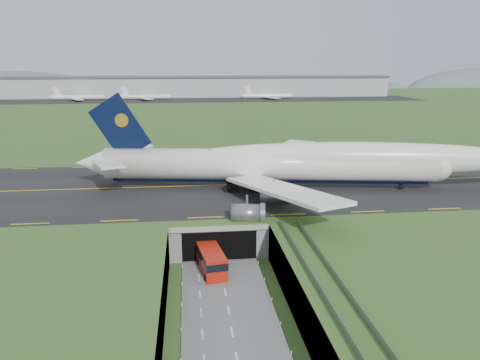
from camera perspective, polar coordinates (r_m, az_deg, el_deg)
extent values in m
plane|color=#375823|center=(69.42, -2.02, -12.52)|extent=(900.00, 900.00, 0.00)
cube|color=gray|center=(68.13, -2.04, -10.27)|extent=(800.00, 800.00, 6.00)
cube|color=slate|center=(62.77, -1.46, -15.49)|extent=(12.00, 75.00, 0.20)
cube|color=black|center=(98.25, -3.57, -0.69)|extent=(800.00, 44.00, 0.18)
cube|color=gray|center=(84.98, -3.07, -3.46)|extent=(16.00, 22.00, 1.00)
cube|color=gray|center=(85.67, -7.74, -5.19)|extent=(2.00, 22.00, 6.00)
cube|color=gray|center=(86.42, 1.61, -4.89)|extent=(2.00, 22.00, 6.00)
cube|color=black|center=(81.24, -2.82, -6.54)|extent=(12.00, 12.00, 5.00)
cube|color=#A8A8A3|center=(74.50, -2.54, -5.93)|extent=(17.00, 0.50, 0.80)
cube|color=#A8A8A3|center=(52.60, 12.08, -14.97)|extent=(3.00, 53.00, 0.50)
cube|color=gray|center=(51.84, 10.60, -14.41)|extent=(0.06, 53.00, 1.00)
cube|color=gray|center=(52.68, 13.61, -14.09)|extent=(0.06, 53.00, 1.00)
cylinder|color=#A8A8A3|center=(56.13, 11.08, -16.45)|extent=(0.90, 0.90, 5.60)
cylinder|color=#A8A8A3|center=(66.31, 7.95, -11.31)|extent=(0.90, 0.90, 5.60)
cylinder|color=white|center=(94.86, 3.55, 1.89)|extent=(67.13, 16.45, 6.30)
sphere|color=white|center=(101.32, 22.85, 1.59)|extent=(7.05, 7.05, 6.18)
cone|color=white|center=(100.83, -17.63, 1.98)|extent=(7.73, 6.97, 5.99)
ellipsoid|color=white|center=(96.69, 14.35, 2.57)|extent=(71.40, 16.62, 6.62)
ellipsoid|color=black|center=(100.82, 22.37, 2.04)|extent=(4.78, 3.40, 2.21)
cylinder|color=black|center=(95.41, 3.53, 0.45)|extent=(63.26, 12.32, 2.65)
cube|color=white|center=(110.55, 4.40, 3.10)|extent=(23.85, 27.32, 2.65)
cube|color=white|center=(105.66, -13.34, 3.61)|extent=(10.04, 11.33, 1.01)
cube|color=white|center=(79.86, 5.18, -1.20)|extent=(17.11, 30.00, 2.65)
cube|color=white|center=(91.79, -15.76, 1.92)|extent=(7.75, 11.69, 1.01)
cube|color=black|center=(97.62, -14.40, 6.23)|extent=(12.47, 2.50, 13.93)
cylinder|color=gold|center=(97.30, -14.17, 7.09)|extent=(2.83, 1.10, 2.76)
cylinder|color=slate|center=(104.89, 3.81, 0.81)|extent=(5.56, 3.99, 3.25)
cylinder|color=slate|center=(114.95, 1.36, 2.01)|extent=(5.56, 3.99, 3.25)
cylinder|color=slate|center=(86.79, 4.11, -2.02)|extent=(5.56, 3.99, 3.25)
cylinder|color=slate|center=(76.88, 0.86, -4.12)|extent=(5.56, 3.99, 3.25)
cylinder|color=black|center=(100.13, 19.02, -0.79)|extent=(1.15, 0.65, 1.08)
cube|color=black|center=(95.84, 0.86, -0.56)|extent=(6.89, 7.71, 1.38)
cube|color=#B71B0C|center=(72.07, -3.50, -9.83)|extent=(4.43, 8.88, 3.40)
cube|color=black|center=(71.80, -3.51, -9.33)|extent=(4.52, 9.00, 1.13)
cube|color=black|center=(72.65, -3.48, -10.85)|extent=(4.12, 8.29, 0.57)
cylinder|color=black|center=(69.83, -4.20, -11.82)|extent=(0.55, 1.07, 1.02)
cylinder|color=black|center=(74.88, -5.06, -9.98)|extent=(0.55, 1.07, 1.02)
cylinder|color=black|center=(70.38, -1.80, -11.57)|extent=(0.55, 1.07, 1.02)
cylinder|color=black|center=(75.40, -2.83, -9.76)|extent=(0.55, 1.07, 1.02)
cube|color=#B2B2B2|center=(362.37, -5.86, 11.21)|extent=(300.00, 22.00, 15.00)
cube|color=#4C4C51|center=(362.08, -5.90, 12.40)|extent=(302.00, 24.00, 1.20)
cube|color=black|center=(332.88, -5.76, 9.70)|extent=(320.00, 50.00, 0.08)
cylinder|color=white|center=(345.72, -19.13, 9.51)|extent=(34.00, 3.20, 3.20)
cylinder|color=white|center=(338.89, -11.49, 9.92)|extent=(34.00, 3.20, 3.20)
cylinder|color=white|center=(342.69, 3.38, 10.21)|extent=(34.00, 3.20, 3.20)
ellipsoid|color=#546562|center=(523.41, -26.38, 8.78)|extent=(220.00, 77.00, 56.00)
ellipsoid|color=#546562|center=(508.67, 7.83, 9.98)|extent=(260.00, 91.00, 44.00)
ellipsoid|color=#546562|center=(590.42, 27.25, 9.13)|extent=(180.00, 63.00, 60.00)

